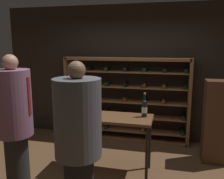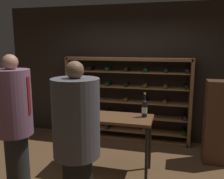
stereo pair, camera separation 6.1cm
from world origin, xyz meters
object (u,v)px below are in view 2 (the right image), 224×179
Objects in this scene: wine_bottle_gold_foil at (80,106)px; wine_bottle_red_label at (145,108)px; wine_glass_stemmed_center at (69,110)px; tasting_table at (109,123)px; person_guest_blue_shirt at (14,118)px; wine_glass_stemmed_right at (89,106)px; wine_bottle_green_slim at (83,109)px; wine_rack at (127,100)px; display_cabinet at (218,122)px; person_bystander_red_print at (77,137)px.

wine_bottle_gold_foil is 0.88× the size of wine_bottle_red_label.
wine_bottle_gold_foil reaches higher than wine_glass_stemmed_center.
tasting_table is at bearing -5.94° from wine_bottle_gold_foil.
wine_glass_stemmed_center is at bearing 139.96° from person_guest_blue_shirt.
wine_glass_stemmed_right is at bearing 143.93° from person_guest_blue_shirt.
wine_bottle_red_label reaches higher than wine_bottle_green_slim.
wine_rack is 1.37m from wine_bottle_red_label.
wine_bottle_gold_foil reaches higher than wine_glass_stemmed_right.
display_cabinet is at bearing 22.56° from wine_bottle_green_slim.
wine_bottle_red_label is at bearing 12.81° from wine_bottle_green_slim.
wine_bottle_green_slim reaches higher than wine_glass_stemmed_right.
tasting_table is at bearing -19.31° from wine_glass_stemmed_right.
wine_rack is 2.42m from person_guest_blue_shirt.
wine_rack is at bearing 154.26° from person_guest_blue_shirt.
wine_bottle_red_label reaches higher than wine_glass_stemmed_right.
wine_bottle_green_slim reaches higher than wine_bottle_gold_foil.
wine_bottle_red_label is at bearing 120.26° from person_guest_blue_shirt.
display_cabinet is (1.74, 1.89, -0.30)m from person_bystander_red_print.
wine_glass_stemmed_center is at bearing -152.00° from wine_bottle_green_slim.
wine_bottle_green_slim is (-0.38, -0.10, 0.22)m from tasting_table.
wine_glass_stemmed_right is at bearing 178.06° from wine_bottle_red_label.
wine_bottle_gold_foil is (-0.44, 1.19, 0.02)m from person_bystander_red_print.
tasting_table is at bearing 19.58° from wine_glass_stemmed_center.
person_guest_blue_shirt is at bearing -15.02° from person_bystander_red_print.
wine_bottle_red_label is (1.61, 0.90, 0.01)m from person_guest_blue_shirt.
person_bystander_red_print is (-0.06, -2.49, 0.13)m from wine_rack.
wine_glass_stemmed_right is at bearing 60.97° from wine_glass_stemmed_center.
display_cabinet is (1.68, 0.76, -0.10)m from tasting_table.
person_guest_blue_shirt reaches higher than wine_glass_stemmed_center.
person_bystander_red_print is at bearing -61.37° from wine_glass_stemmed_center.
wine_glass_stemmed_center is 1.09× the size of wine_glass_stemmed_right.
wine_bottle_red_label is (1.02, 0.05, 0.02)m from wine_bottle_gold_foil.
wine_bottle_gold_foil is 2.36× the size of wine_glass_stemmed_right.
wine_glass_stemmed_center is (-0.07, -0.25, -0.01)m from wine_bottle_gold_foil.
person_guest_blue_shirt is 1.84m from wine_bottle_red_label.
wine_rack is at bearing 72.53° from wine_glass_stemmed_right.
person_guest_blue_shirt reaches higher than person_bystander_red_print.
person_guest_blue_shirt is at bearing -116.86° from wine_rack.
wine_bottle_red_label reaches higher than tasting_table.
wine_bottle_green_slim is at bearing -53.56° from wine_bottle_gold_foil.
person_bystander_red_print reaches higher than wine_glass_stemmed_right.
wine_glass_stemmed_right is (0.70, 0.93, -0.03)m from person_guest_blue_shirt.
display_cabinet is at bearing 29.36° from wine_bottle_red_label.
wine_bottle_red_label is at bearing 2.87° from wine_bottle_gold_foil.
wine_rack is at bearing 89.84° from tasting_table.
wine_bottle_gold_foil is at bearing -66.31° from person_bystander_red_print.
person_guest_blue_shirt is at bearing -131.16° from wine_glass_stemmed_center.
wine_bottle_red_label is 0.91m from wine_glass_stemmed_right.
person_bystander_red_print is 2.59m from display_cabinet.
tasting_table is at bearing -90.16° from wine_rack.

